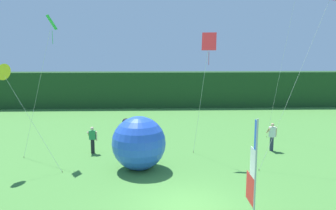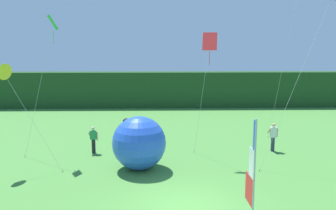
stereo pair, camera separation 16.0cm
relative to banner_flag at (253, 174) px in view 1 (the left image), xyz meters
name	(u,v)px [view 1 (the left image)]	position (x,y,z in m)	size (l,w,h in m)	color
ground_plane	(185,206)	(-2.16, 1.44, -1.80)	(120.00, 120.00, 0.00)	#478438
distant_treeline	(166,89)	(-2.16, 25.19, 0.07)	(80.00, 2.40, 3.74)	#1E421E
banner_flag	(253,174)	(0.00, 0.00, 0.00)	(0.06, 1.03, 3.75)	#B7B7BC
person_near_banner	(92,139)	(-6.92, 8.42, -0.96)	(0.55, 0.48, 1.57)	black
person_mid_field	(272,136)	(3.66, 8.52, -0.90)	(0.55, 0.48, 1.68)	#2D334C
inflatable_balloon	(139,143)	(-4.10, 5.64, -0.44)	(2.70, 2.70, 2.70)	blue
kite_yellow_delta_2	(2,72)	(-10.63, 5.80, 3.12)	(3.18, 0.98, 5.35)	brown
kite_green_diamond_3	(50,30)	(-8.85, 7.90, 5.21)	(2.24, 0.77, 7.79)	brown
kite_red_diamond_4	(209,45)	(-0.41, 7.41, 4.39)	(1.10, 1.30, 6.88)	brown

